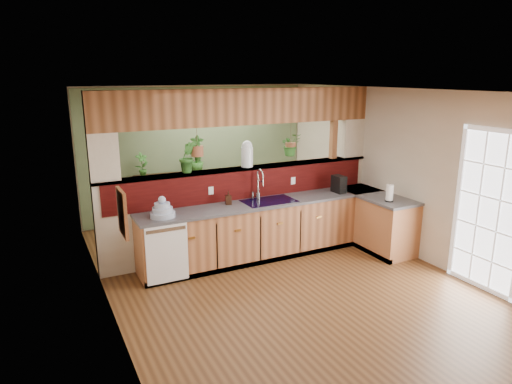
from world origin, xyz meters
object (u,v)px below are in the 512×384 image
coffee_maker (339,185)px  shelving_console (172,198)px  paper_towel (390,193)px  faucet (259,183)px  soap_dispenser (228,198)px  glass_jar (247,154)px  dish_stack (162,211)px

coffee_maker → shelving_console: 3.23m
paper_towel → shelving_console: paper_towel is taller
faucet → coffee_maker: bearing=-9.0°
soap_dispenser → coffee_maker: size_ratio=0.71×
faucet → soap_dispenser: 0.57m
paper_towel → shelving_console: size_ratio=0.20×
paper_towel → glass_jar: size_ratio=0.69×
faucet → glass_jar: 0.50m
faucet → coffee_maker: (1.38, -0.22, -0.13)m
soap_dispenser → coffee_maker: coffee_maker is taller
dish_stack → glass_jar: glass_jar is taller
faucet → shelving_console: size_ratio=0.35×
faucet → glass_jar: glass_jar is taller
glass_jar → faucet: bearing=-66.1°
soap_dispenser → glass_jar: bearing=30.8°
dish_stack → faucet: bearing=7.7°
dish_stack → shelving_console: 2.53m
faucet → dish_stack: faucet is taller
dish_stack → shelving_console: dish_stack is taller
paper_towel → glass_jar: 2.29m
soap_dispenser → paper_towel: size_ratio=0.70×
glass_jar → soap_dispenser: bearing=-149.2°
shelving_console → glass_jar: bearing=-63.1°
coffee_maker → dish_stack: bearing=178.5°
faucet → soap_dispenser: faucet is taller
dish_stack → glass_jar: bearing=16.3°
soap_dispenser → shelving_console: size_ratio=0.14×
coffee_maker → shelving_console: coffee_maker is taller
dish_stack → glass_jar: (1.50, 0.44, 0.60)m
paper_towel → glass_jar: glass_jar is taller
coffee_maker → glass_jar: bearing=161.9°
coffee_maker → paper_towel: size_ratio=0.99×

